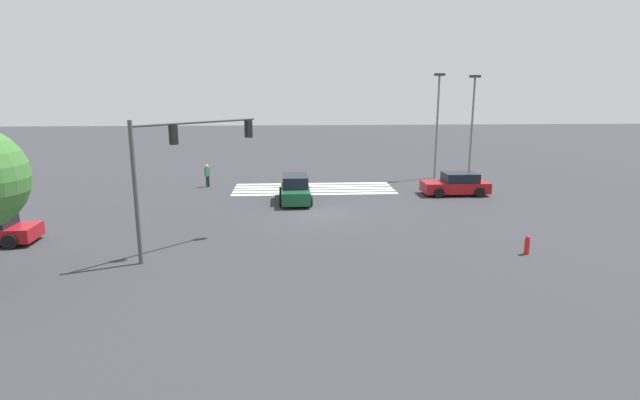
% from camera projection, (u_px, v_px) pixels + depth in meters
% --- Properties ---
extents(ground_plane, '(142.51, 142.51, 0.00)m').
position_uv_depth(ground_plane, '(320.00, 214.00, 29.40)').
color(ground_plane, '#333338').
extents(crosswalk_markings, '(11.68, 4.40, 0.01)m').
position_uv_depth(crosswalk_markings, '(314.00, 189.00, 36.65)').
color(crosswalk_markings, silver).
rests_on(crosswalk_markings, ground_plane).
extents(traffic_signal_mast, '(4.69, 4.69, 6.00)m').
position_uv_depth(traffic_signal_mast, '(177.00, 156.00, 21.58)').
color(traffic_signal_mast, '#47474C').
rests_on(traffic_signal_mast, ground_plane).
extents(car_1, '(2.13, 4.76, 1.72)m').
position_uv_depth(car_1, '(295.00, 189.00, 32.43)').
color(car_1, '#144728').
rests_on(car_1, ground_plane).
extents(car_2, '(4.49, 2.18, 1.54)m').
position_uv_depth(car_2, '(456.00, 184.00, 34.47)').
color(car_2, maroon).
rests_on(car_2, ground_plane).
extents(pedestrian, '(0.41, 0.41, 1.70)m').
position_uv_depth(pedestrian, '(207.00, 174.00, 37.08)').
color(pedestrian, '#232842').
rests_on(pedestrian, ground_plane).
extents(street_light_pole_a, '(0.80, 0.36, 8.21)m').
position_uv_depth(street_light_pole_a, '(472.00, 118.00, 39.13)').
color(street_light_pole_a, slate).
rests_on(street_light_pole_a, ground_plane).
extents(street_light_pole_b, '(0.80, 0.36, 8.36)m').
position_uv_depth(street_light_pole_b, '(437.00, 117.00, 39.85)').
color(street_light_pole_b, slate).
rests_on(street_light_pole_b, ground_plane).
extents(fire_hydrant, '(0.22, 0.22, 0.86)m').
position_uv_depth(fire_hydrant, '(527.00, 245.00, 22.15)').
color(fire_hydrant, red).
rests_on(fire_hydrant, ground_plane).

